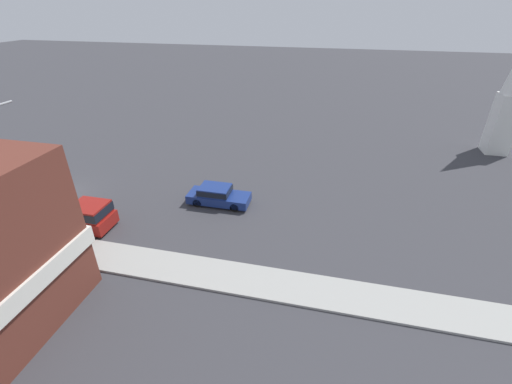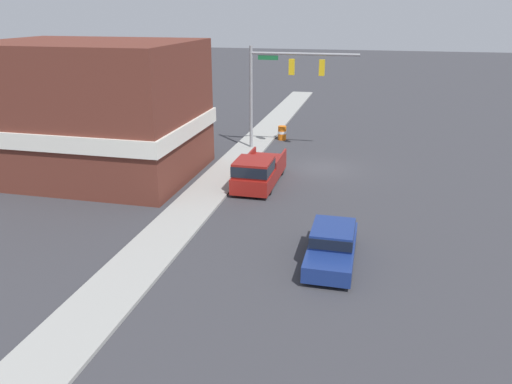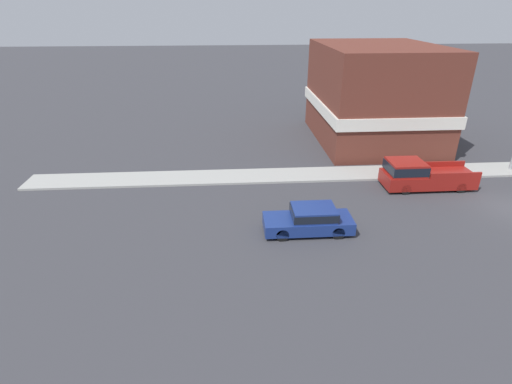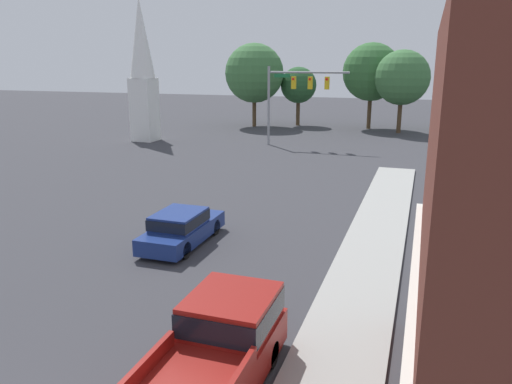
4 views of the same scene
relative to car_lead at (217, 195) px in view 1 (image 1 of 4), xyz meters
name	(u,v)px [view 1 (image 1 of 4)]	position (x,y,z in m)	size (l,w,h in m)	color
ground_plane	(62,196)	(1.71, -12.32, -0.74)	(200.00, 200.00, 0.00)	#38383D
car_lead	(217,195)	(0.00, 0.00, 0.00)	(1.81, 4.61, 1.42)	black
pickup_truck_parked	(78,215)	(4.98, -8.11, 0.17)	(2.08, 5.77, 1.85)	black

